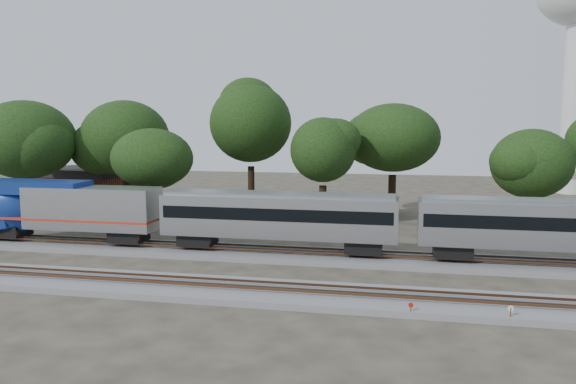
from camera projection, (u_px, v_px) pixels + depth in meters
name	position (u px, v px, depth m)	size (l,w,h in m)	color
ground	(300.00, 279.00, 38.20)	(160.00, 160.00, 0.00)	#383328
track_far	(314.00, 256.00, 44.01)	(160.00, 5.00, 0.73)	slate
track_near	(289.00, 294.00, 34.29)	(160.00, 5.00, 0.73)	slate
switch_stand_red	(411.00, 308.00, 30.54)	(0.28, 0.08, 0.88)	#512D19
switch_stand_white	(511.00, 312.00, 29.70)	(0.32, 0.06, 1.00)	#512D19
switch_lever	(432.00, 314.00, 30.82)	(0.50, 0.30, 0.30)	#512D19
brick_building	(87.00, 189.00, 68.49)	(11.58, 8.93, 5.10)	brown
tree_0	(26.00, 140.00, 58.54)	(8.96, 8.96, 12.64)	black
tree_1	(125.00, 138.00, 61.74)	(9.06, 9.06, 12.77)	black
tree_2	(152.00, 159.00, 54.76)	(7.25, 7.25, 10.22)	black
tree_3	(251.00, 123.00, 62.87)	(10.70, 10.70, 15.08)	black
tree_4	(323.00, 150.00, 56.34)	(8.01, 8.01, 11.29)	black
tree_5	(393.00, 138.00, 61.66)	(9.09, 9.09, 12.82)	black
tree_6	(531.00, 164.00, 54.29)	(6.76, 6.76, 9.52)	black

